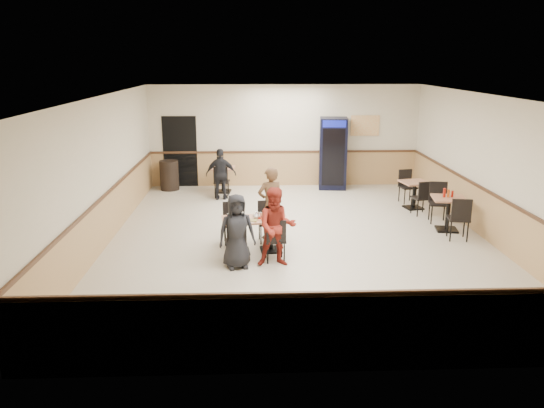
{
  "coord_description": "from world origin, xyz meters",
  "views": [
    {
      "loc": [
        -0.98,
        -10.69,
        3.71
      ],
      "look_at": [
        -0.58,
        -0.5,
        0.91
      ],
      "focal_mm": 35.0,
      "sensor_mm": 36.0,
      "label": 1
    }
  ],
  "objects_px": {
    "diner_woman_left": "(237,231)",
    "pepsi_cooler": "(333,153)",
    "diner_woman_right": "(277,227)",
    "lone_diner": "(221,174)",
    "main_table": "(255,230)",
    "side_table_far": "(414,191)",
    "diner_man_opposite": "(270,203)",
    "side_table_near": "(448,209)",
    "trash_bin": "(169,175)",
    "back_table": "(223,176)"
  },
  "relations": [
    {
      "from": "diner_woman_left",
      "to": "back_table",
      "type": "xyz_separation_m",
      "value": [
        -0.55,
        5.75,
        -0.21
      ]
    },
    {
      "from": "diner_woman_right",
      "to": "diner_man_opposite",
      "type": "relative_size",
      "value": 0.96
    },
    {
      "from": "diner_woman_left",
      "to": "pepsi_cooler",
      "type": "bearing_deg",
      "value": 53.11
    },
    {
      "from": "diner_woman_right",
      "to": "lone_diner",
      "type": "relative_size",
      "value": 1.06
    },
    {
      "from": "diner_woman_left",
      "to": "diner_woman_right",
      "type": "bearing_deg",
      "value": -7.88
    },
    {
      "from": "side_table_far",
      "to": "lone_diner",
      "type": "bearing_deg",
      "value": 167.44
    },
    {
      "from": "diner_man_opposite",
      "to": "side_table_far",
      "type": "distance_m",
      "value": 4.36
    },
    {
      "from": "lone_diner",
      "to": "side_table_near",
      "type": "xyz_separation_m",
      "value": [
        5.18,
        -2.93,
        -0.19
      ]
    },
    {
      "from": "diner_man_opposite",
      "to": "pepsi_cooler",
      "type": "height_order",
      "value": "pepsi_cooler"
    },
    {
      "from": "main_table",
      "to": "side_table_near",
      "type": "relative_size",
      "value": 1.65
    },
    {
      "from": "side_table_near",
      "to": "back_table",
      "type": "relative_size",
      "value": 1.11
    },
    {
      "from": "trash_bin",
      "to": "main_table",
      "type": "bearing_deg",
      "value": -65.04
    },
    {
      "from": "main_table",
      "to": "diner_woman_left",
      "type": "bearing_deg",
      "value": -117.9
    },
    {
      "from": "main_table",
      "to": "lone_diner",
      "type": "relative_size",
      "value": 0.96
    },
    {
      "from": "trash_bin",
      "to": "pepsi_cooler",
      "type": "bearing_deg",
      "value": 0.51
    },
    {
      "from": "main_table",
      "to": "back_table",
      "type": "bearing_deg",
      "value": 94.6
    },
    {
      "from": "diner_woman_right",
      "to": "pepsi_cooler",
      "type": "bearing_deg",
      "value": 70.55
    },
    {
      "from": "back_table",
      "to": "trash_bin",
      "type": "distance_m",
      "value": 1.62
    },
    {
      "from": "diner_woman_right",
      "to": "trash_bin",
      "type": "relative_size",
      "value": 1.72
    },
    {
      "from": "lone_diner",
      "to": "trash_bin",
      "type": "relative_size",
      "value": 1.62
    },
    {
      "from": "diner_woman_left",
      "to": "diner_man_opposite",
      "type": "xyz_separation_m",
      "value": [
        0.67,
        1.63,
        0.08
      ]
    },
    {
      "from": "diner_woman_right",
      "to": "trash_bin",
      "type": "xyz_separation_m",
      "value": [
        -2.85,
        6.03,
        -0.31
      ]
    },
    {
      "from": "diner_man_opposite",
      "to": "pepsi_cooler",
      "type": "distance_m",
      "value": 4.94
    },
    {
      "from": "lone_diner",
      "to": "side_table_far",
      "type": "xyz_separation_m",
      "value": [
        4.97,
        -1.11,
        -0.23
      ]
    },
    {
      "from": "side_table_near",
      "to": "diner_woman_right",
      "type": "bearing_deg",
      "value": -153.79
    },
    {
      "from": "diner_woman_right",
      "to": "side_table_near",
      "type": "relative_size",
      "value": 1.83
    },
    {
      "from": "diner_woman_right",
      "to": "side_table_near",
      "type": "xyz_separation_m",
      "value": [
        3.91,
        1.92,
        -0.24
      ]
    },
    {
      "from": "diner_woman_left",
      "to": "pepsi_cooler",
      "type": "height_order",
      "value": "pepsi_cooler"
    },
    {
      "from": "lone_diner",
      "to": "pepsi_cooler",
      "type": "distance_m",
      "value": 3.45
    },
    {
      "from": "main_table",
      "to": "side_table_far",
      "type": "xyz_separation_m",
      "value": [
        4.09,
        3.01,
        0.01
      ]
    },
    {
      "from": "side_table_far",
      "to": "back_table",
      "type": "bearing_deg",
      "value": 158.78
    },
    {
      "from": "diner_man_opposite",
      "to": "trash_bin",
      "type": "relative_size",
      "value": 1.79
    },
    {
      "from": "lone_diner",
      "to": "back_table",
      "type": "relative_size",
      "value": 1.91
    },
    {
      "from": "lone_diner",
      "to": "side_table_far",
      "type": "distance_m",
      "value": 5.1
    },
    {
      "from": "trash_bin",
      "to": "diner_woman_left",
      "type": "bearing_deg",
      "value": -70.79
    },
    {
      "from": "diner_woman_right",
      "to": "side_table_far",
      "type": "xyz_separation_m",
      "value": [
        3.7,
        3.75,
        -0.27
      ]
    },
    {
      "from": "main_table",
      "to": "lone_diner",
      "type": "distance_m",
      "value": 4.21
    },
    {
      "from": "diner_man_opposite",
      "to": "lone_diner",
      "type": "relative_size",
      "value": 1.11
    },
    {
      "from": "back_table",
      "to": "side_table_far",
      "type": "bearing_deg",
      "value": -21.22
    },
    {
      "from": "diner_woman_left",
      "to": "side_table_far",
      "type": "bearing_deg",
      "value": 27.38
    },
    {
      "from": "diner_woman_left",
      "to": "main_table",
      "type": "bearing_deg",
      "value": 54.22
    },
    {
      "from": "side_table_near",
      "to": "trash_bin",
      "type": "relative_size",
      "value": 0.94
    },
    {
      "from": "pepsi_cooler",
      "to": "diner_man_opposite",
      "type": "bearing_deg",
      "value": -107.78
    },
    {
      "from": "side_table_near",
      "to": "diner_woman_left",
      "type": "bearing_deg",
      "value": -156.73
    },
    {
      "from": "diner_man_opposite",
      "to": "side_table_near",
      "type": "bearing_deg",
      "value": 166.06
    },
    {
      "from": "main_table",
      "to": "side_table_near",
      "type": "height_order",
      "value": "side_table_near"
    },
    {
      "from": "diner_woman_right",
      "to": "lone_diner",
      "type": "distance_m",
      "value": 5.02
    },
    {
      "from": "lone_diner",
      "to": "side_table_far",
      "type": "bearing_deg",
      "value": 168.31
    },
    {
      "from": "side_table_far",
      "to": "diner_woman_right",
      "type": "bearing_deg",
      "value": -134.6
    },
    {
      "from": "trash_bin",
      "to": "back_table",
      "type": "bearing_deg",
      "value": -12.51
    }
  ]
}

